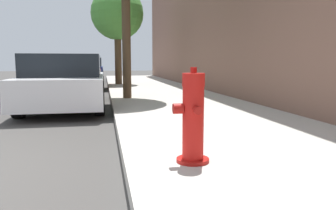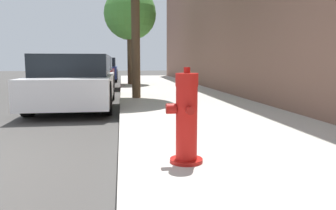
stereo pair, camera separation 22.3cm
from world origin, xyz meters
name	(u,v)px [view 2 (the right image)]	position (x,y,z in m)	size (l,w,h in m)	color
sidewalk_slab	(269,157)	(3.67, 0.00, 0.08)	(3.25, 40.00, 0.16)	#B7B2A8
fire_hydrant	(186,119)	(2.69, -0.30, 0.57)	(0.35, 0.36, 0.90)	#A91511
parked_car_near	(76,81)	(0.98, 5.02, 0.64)	(1.78, 4.54, 1.28)	silver
parked_car_mid	(93,73)	(0.90, 10.66, 0.64)	(1.73, 3.87, 1.33)	maroon
parked_car_far	(102,70)	(0.97, 16.14, 0.66)	(1.74, 3.88, 1.35)	navy
street_tree_far	(130,14)	(2.50, 11.18, 3.13)	(2.23, 2.23, 4.12)	brown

